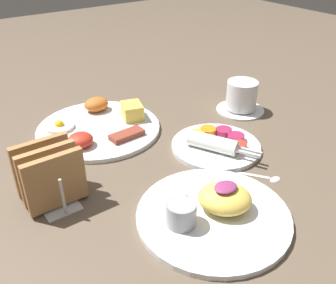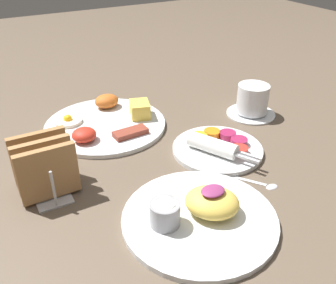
% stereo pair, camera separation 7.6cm
% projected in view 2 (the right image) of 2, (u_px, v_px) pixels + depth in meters
% --- Properties ---
extents(ground_plane, '(3.00, 3.00, 0.00)m').
position_uv_depth(ground_plane, '(157.00, 167.00, 0.74)').
color(ground_plane, brown).
extents(plate_breakfast, '(0.28, 0.28, 0.05)m').
position_uv_depth(plate_breakfast, '(106.00, 122.00, 0.88)').
color(plate_breakfast, white).
rests_on(plate_breakfast, ground_plane).
extents(plate_condiments, '(0.19, 0.20, 0.04)m').
position_uv_depth(plate_condiments, '(218.00, 147.00, 0.78)').
color(plate_condiments, white).
rests_on(plate_condiments, ground_plane).
extents(plate_foreground, '(0.25, 0.25, 0.06)m').
position_uv_depth(plate_foreground, '(199.00, 213.00, 0.60)').
color(plate_foreground, white).
rests_on(plate_foreground, ground_plane).
extents(toast_rack, '(0.10, 0.12, 0.10)m').
position_uv_depth(toast_rack, '(45.00, 168.00, 0.65)').
color(toast_rack, '#B7B7BC').
rests_on(toast_rack, ground_plane).
extents(coffee_cup, '(0.12, 0.12, 0.08)m').
position_uv_depth(coffee_cup, '(252.00, 101.00, 0.92)').
color(coffee_cup, white).
rests_on(coffee_cup, ground_plane).
extents(teaspoon, '(0.09, 0.11, 0.01)m').
position_uv_depth(teaspoon, '(254.00, 181.00, 0.69)').
color(teaspoon, silver).
rests_on(teaspoon, ground_plane).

